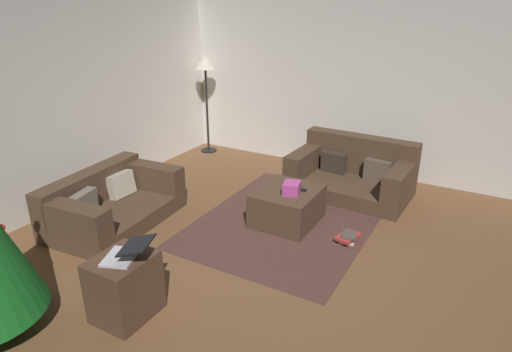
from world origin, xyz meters
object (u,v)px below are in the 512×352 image
book_stack (348,237)px  corner_lamp (205,69)px  ottoman (287,206)px  tv_remote (300,189)px  couch_right (353,173)px  side_table (125,287)px  couch_left (109,203)px  laptop (126,253)px  gift_box (292,188)px

book_stack → corner_lamp: 3.97m
ottoman → tv_remote: (0.08, -0.13, 0.22)m
couch_right → side_table: bearing=78.5°
ottoman → side_table: side_table is taller
couch_left → couch_right: (2.34, -2.32, 0.03)m
couch_right → tv_remote: bearing=79.1°
laptop → corner_lamp: (3.98, 1.99, 0.82)m
laptop → tv_remote: bearing=-13.2°
ottoman → book_stack: ottoman is taller
tv_remote → side_table: side_table is taller
couch_right → laptop: 3.62m
side_table → corner_lamp: 4.60m
couch_left → laptop: size_ratio=3.49×
gift_box → laptop: bearing=167.1°
gift_box → corner_lamp: corner_lamp is taller
side_table → gift_box: bearing=-14.1°
gift_box → ottoman: bearing=49.9°
ottoman → laptop: laptop is taller
couch_left → book_stack: size_ratio=5.07×
couch_right → ottoman: couch_right is taller
side_table → book_stack: side_table is taller
ottoman → book_stack: 0.83m
side_table → laptop: 0.35m
side_table → corner_lamp: (4.00, 1.94, 1.17)m
tv_remote → laptop: laptop is taller
couch_left → tv_remote: couch_left is taller
couch_left → corner_lamp: 3.10m
laptop → book_stack: (2.13, -1.23, -0.58)m
ottoman → tv_remote: size_ratio=5.01×
couch_right → side_table: couch_right is taller
gift_box → tv_remote: (0.14, -0.05, -0.06)m
couch_right → corner_lamp: (0.48, 2.82, 1.17)m
side_table → book_stack: (2.15, -1.28, -0.23)m
couch_right → book_stack: (-1.38, -0.40, -0.23)m
book_stack → corner_lamp: corner_lamp is taller
ottoman → laptop: bearing=169.4°
couch_left → side_table: 1.86m
side_table → corner_lamp: corner_lamp is taller
couch_left → tv_remote: bearing=114.9°
gift_box → tv_remote: size_ratio=1.41×
corner_lamp → tv_remote: bearing=-123.5°
ottoman → book_stack: size_ratio=2.45×
book_stack → laptop: bearing=150.0°
ottoman → corner_lamp: 3.23m
corner_lamp → ottoman: bearing=-126.1°
couch_left → side_table: (-1.19, -1.44, 0.04)m
couch_left → laptop: 1.93m
ottoman → laptop: size_ratio=1.68×
tv_remote → corner_lamp: bearing=58.5°
ottoman → gift_box: bearing=-130.1°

